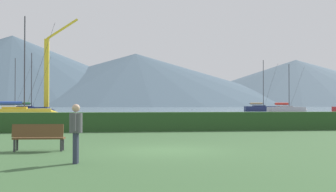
{
  "coord_description": "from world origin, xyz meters",
  "views": [
    {
      "loc": [
        -1.96,
        -15.16,
        1.66
      ],
      "look_at": [
        8.46,
        61.51,
        3.08
      ],
      "focal_mm": 45.92,
      "sensor_mm": 36.0,
      "label": 1
    }
  ],
  "objects_px": {
    "sailboat_slip_0": "(20,112)",
    "person_seated_viewer": "(76,128)",
    "sailboat_slip_1": "(28,110)",
    "sailboat_slip_4": "(287,109)",
    "sailboat_slip_11": "(12,108)",
    "park_bench_under_tree": "(39,136)",
    "sailboat_slip_9": "(261,108)",
    "dock_crane": "(48,80)"
  },
  "relations": [
    {
      "from": "sailboat_slip_1",
      "to": "sailboat_slip_11",
      "type": "xyz_separation_m",
      "value": [
        -7.73,
        23.38,
        0.09
      ]
    },
    {
      "from": "sailboat_slip_11",
      "to": "person_seated_viewer",
      "type": "distance_m",
      "value": 90.15
    },
    {
      "from": "sailboat_slip_0",
      "to": "sailboat_slip_11",
      "type": "distance_m",
      "value": 50.9
    },
    {
      "from": "sailboat_slip_11",
      "to": "dock_crane",
      "type": "bearing_deg",
      "value": -65.8
    },
    {
      "from": "sailboat_slip_1",
      "to": "sailboat_slip_11",
      "type": "bearing_deg",
      "value": 110.91
    },
    {
      "from": "sailboat_slip_0",
      "to": "dock_crane",
      "type": "relative_size",
      "value": 0.68
    },
    {
      "from": "sailboat_slip_11",
      "to": "park_bench_under_tree",
      "type": "xyz_separation_m",
      "value": [
        19.16,
        -84.41,
        -0.24
      ]
    },
    {
      "from": "person_seated_viewer",
      "to": "dock_crane",
      "type": "xyz_separation_m",
      "value": [
        -10.14,
        67.11,
        4.91
      ]
    },
    {
      "from": "sailboat_slip_4",
      "to": "dock_crane",
      "type": "height_order",
      "value": "dock_crane"
    },
    {
      "from": "sailboat_slip_4",
      "to": "person_seated_viewer",
      "type": "height_order",
      "value": "sailboat_slip_4"
    },
    {
      "from": "sailboat_slip_1",
      "to": "dock_crane",
      "type": "bearing_deg",
      "value": 46.92
    },
    {
      "from": "sailboat_slip_0",
      "to": "sailboat_slip_11",
      "type": "height_order",
      "value": "sailboat_slip_11"
    },
    {
      "from": "sailboat_slip_4",
      "to": "sailboat_slip_11",
      "type": "height_order",
      "value": "sailboat_slip_11"
    },
    {
      "from": "sailboat_slip_4",
      "to": "park_bench_under_tree",
      "type": "height_order",
      "value": "sailboat_slip_4"
    },
    {
      "from": "sailboat_slip_0",
      "to": "sailboat_slip_1",
      "type": "height_order",
      "value": "sailboat_slip_0"
    },
    {
      "from": "sailboat_slip_4",
      "to": "person_seated_viewer",
      "type": "bearing_deg",
      "value": -123.84
    },
    {
      "from": "sailboat_slip_0",
      "to": "person_seated_viewer",
      "type": "xyz_separation_m",
      "value": [
        9.16,
        -38.16,
        0.28
      ]
    },
    {
      "from": "park_bench_under_tree",
      "to": "sailboat_slip_1",
      "type": "bearing_deg",
      "value": 104.98
    },
    {
      "from": "sailboat_slip_1",
      "to": "sailboat_slip_9",
      "type": "height_order",
      "value": "sailboat_slip_9"
    },
    {
      "from": "sailboat_slip_4",
      "to": "park_bench_under_tree",
      "type": "distance_m",
      "value": 70.75
    },
    {
      "from": "sailboat_slip_4",
      "to": "dock_crane",
      "type": "relative_size",
      "value": 0.53
    },
    {
      "from": "sailboat_slip_4",
      "to": "sailboat_slip_9",
      "type": "xyz_separation_m",
      "value": [
        0.91,
        16.22,
        0.04
      ]
    },
    {
      "from": "sailboat_slip_9",
      "to": "sailboat_slip_11",
      "type": "relative_size",
      "value": 0.97
    },
    {
      "from": "sailboat_slip_11",
      "to": "sailboat_slip_4",
      "type": "bearing_deg",
      "value": -25.88
    },
    {
      "from": "sailboat_slip_0",
      "to": "person_seated_viewer",
      "type": "relative_size",
      "value": 7.06
    },
    {
      "from": "sailboat_slip_1",
      "to": "sailboat_slip_4",
      "type": "height_order",
      "value": "sailboat_slip_1"
    },
    {
      "from": "sailboat_slip_0",
      "to": "park_bench_under_tree",
      "type": "xyz_separation_m",
      "value": [
        7.63,
        -34.83,
        -0.16
      ]
    },
    {
      "from": "sailboat_slip_9",
      "to": "dock_crane",
      "type": "bearing_deg",
      "value": -156.32
    },
    {
      "from": "sailboat_slip_4",
      "to": "sailboat_slip_9",
      "type": "distance_m",
      "value": 16.24
    },
    {
      "from": "sailboat_slip_11",
      "to": "person_seated_viewer",
      "type": "relative_size",
      "value": 7.22
    },
    {
      "from": "sailboat_slip_1",
      "to": "person_seated_viewer",
      "type": "xyz_separation_m",
      "value": [
        12.97,
        -64.36,
        0.29
      ]
    },
    {
      "from": "person_seated_viewer",
      "to": "dock_crane",
      "type": "relative_size",
      "value": 0.1
    },
    {
      "from": "person_seated_viewer",
      "to": "sailboat_slip_1",
      "type": "bearing_deg",
      "value": 106.6
    },
    {
      "from": "sailboat_slip_1",
      "to": "sailboat_slip_11",
      "type": "distance_m",
      "value": 24.63
    },
    {
      "from": "sailboat_slip_9",
      "to": "sailboat_slip_11",
      "type": "xyz_separation_m",
      "value": [
        -55.48,
        6.94,
        0.07
      ]
    },
    {
      "from": "sailboat_slip_9",
      "to": "park_bench_under_tree",
      "type": "xyz_separation_m",
      "value": [
        -36.32,
        -77.47,
        -0.16
      ]
    },
    {
      "from": "sailboat_slip_0",
      "to": "sailboat_slip_11",
      "type": "xyz_separation_m",
      "value": [
        -11.53,
        49.58,
        0.08
      ]
    },
    {
      "from": "sailboat_slip_11",
      "to": "dock_crane",
      "type": "relative_size",
      "value": 0.69
    },
    {
      "from": "sailboat_slip_4",
      "to": "sailboat_slip_9",
      "type": "bearing_deg",
      "value": 80.64
    },
    {
      "from": "person_seated_viewer",
      "to": "park_bench_under_tree",
      "type": "bearing_deg",
      "value": 119.98
    },
    {
      "from": "sailboat_slip_11",
      "to": "park_bench_under_tree",
      "type": "relative_size",
      "value": 6.65
    },
    {
      "from": "sailboat_slip_11",
      "to": "sailboat_slip_9",
      "type": "bearing_deg",
      "value": -10.02
    }
  ]
}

